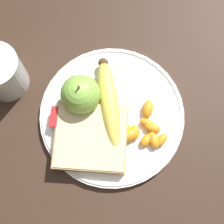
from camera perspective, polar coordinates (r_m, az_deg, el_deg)
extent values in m
plane|color=#332116|center=(0.67, 0.00, -0.72)|extent=(3.00, 3.00, 0.00)
cylinder|color=white|center=(0.66, 0.00, -0.59)|extent=(0.26, 0.26, 0.01)
torus|color=white|center=(0.66, 0.00, -0.46)|extent=(0.25, 0.25, 0.01)
cylinder|color=silver|center=(0.68, -16.53, 5.74)|extent=(0.08, 0.08, 0.09)
cylinder|color=yellow|center=(0.68, -16.37, 5.53)|extent=(0.07, 0.07, 0.07)
sphere|color=#84BC47|center=(0.64, -4.82, 2.66)|extent=(0.07, 0.07, 0.07)
cylinder|color=brown|center=(0.60, -5.12, 3.78)|extent=(0.00, 0.00, 0.01)
ellipsoid|color=#E0CC4C|center=(0.65, -0.44, 1.31)|extent=(0.08, 0.17, 0.03)
sphere|color=#473319|center=(0.67, -1.36, 7.48)|extent=(0.02, 0.02, 0.02)
cube|color=#AB8751|center=(0.64, -3.23, -3.89)|extent=(0.13, 0.12, 0.02)
cube|color=beige|center=(0.64, -3.23, -3.89)|extent=(0.12, 0.12, 0.02)
cube|color=silver|center=(0.67, 2.47, 2.37)|extent=(0.05, 0.12, 0.00)
cube|color=silver|center=(0.65, -1.02, -4.11)|extent=(0.04, 0.06, 0.00)
cube|color=silver|center=(0.65, -7.41, -1.10)|extent=(0.04, 0.03, 0.02)
cube|color=#B21E1E|center=(0.64, -7.52, -0.87)|extent=(0.04, 0.04, 0.00)
ellipsoid|color=orange|center=(0.65, 7.52, -4.24)|extent=(0.03, 0.03, 0.01)
ellipsoid|color=orange|center=(0.64, 5.23, -4.29)|extent=(0.03, 0.03, 0.01)
ellipsoid|color=orange|center=(0.65, 3.48, -3.13)|extent=(0.02, 0.03, 0.01)
ellipsoid|color=orange|center=(0.66, 5.48, 0.51)|extent=(0.02, 0.03, 0.02)
ellipsoid|color=orange|center=(0.65, 5.34, -1.68)|extent=(0.03, 0.02, 0.01)
ellipsoid|color=orange|center=(0.64, 2.51, -3.57)|extent=(0.04, 0.03, 0.02)
ellipsoid|color=orange|center=(0.65, 6.19, -2.42)|extent=(0.03, 0.02, 0.02)
ellipsoid|color=orange|center=(0.64, 6.36, -4.27)|extent=(0.03, 0.03, 0.02)
ellipsoid|color=orange|center=(0.65, 1.96, -2.40)|extent=(0.03, 0.03, 0.02)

